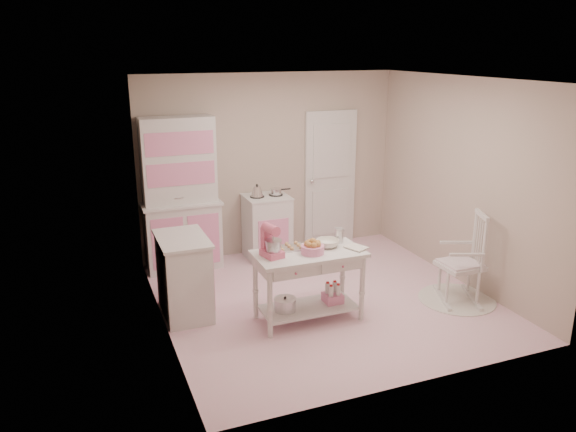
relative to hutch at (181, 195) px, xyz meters
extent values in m
plane|color=#FB9DBF|center=(1.36, -1.66, -1.04)|extent=(3.80, 3.80, 0.00)
cube|color=white|center=(1.36, -1.66, 1.56)|extent=(3.80, 3.80, 0.04)
cube|color=#B5A393|center=(1.36, 0.24, 0.26)|extent=(3.80, 0.04, 2.60)
cube|color=#B5A393|center=(1.36, -3.56, 0.26)|extent=(3.80, 0.04, 2.60)
cube|color=#B5A393|center=(-0.54, -1.66, 0.26)|extent=(0.04, 3.80, 2.60)
cube|color=#B5A393|center=(3.26, -1.66, 0.26)|extent=(0.04, 3.80, 2.60)
cube|color=silver|center=(2.31, 0.21, -0.02)|extent=(0.82, 0.05, 2.04)
cube|color=silver|center=(0.00, 0.00, 0.00)|extent=(1.06, 0.50, 2.08)
cube|color=silver|center=(1.20, -0.05, -0.58)|extent=(0.62, 0.57, 0.92)
cube|color=silver|center=(-0.27, -1.40, -0.58)|extent=(0.54, 0.84, 0.92)
cylinder|color=white|center=(2.86, -2.25, -1.03)|extent=(0.92, 0.92, 0.01)
cube|color=silver|center=(2.86, -2.25, -0.49)|extent=(0.71, 0.85, 1.10)
cube|color=silver|center=(0.99, -2.05, -0.64)|extent=(1.20, 0.60, 0.80)
cube|color=#DE5E81|center=(0.57, -2.03, -0.07)|extent=(0.26, 0.32, 0.34)
cube|color=silver|center=(0.84, -1.87, -0.23)|extent=(0.34, 0.24, 0.02)
cylinder|color=pink|center=(1.01, -2.10, -0.19)|extent=(0.25, 0.25, 0.09)
imported|color=white|center=(1.25, -1.97, -0.20)|extent=(0.26, 0.26, 0.08)
cylinder|color=silver|center=(1.43, -1.89, -0.16)|extent=(0.10, 0.10, 0.17)
imported|color=white|center=(1.44, -2.17, -0.23)|extent=(0.25, 0.28, 0.02)
camera|label=1|loc=(-1.31, -7.28, 1.90)|focal=35.00mm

